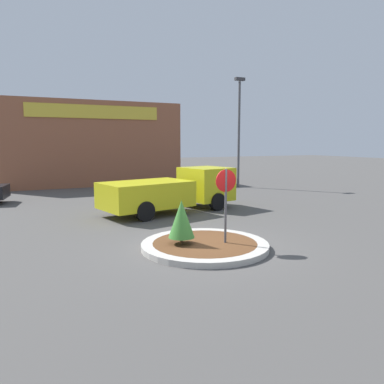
{
  "coord_description": "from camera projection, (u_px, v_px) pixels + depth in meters",
  "views": [
    {
      "loc": [
        -4.91,
        -9.59,
        3.12
      ],
      "look_at": [
        0.88,
        2.78,
        1.3
      ],
      "focal_mm": 35.0,
      "sensor_mm": 36.0,
      "label": 1
    }
  ],
  "objects": [
    {
      "name": "ground_plane",
      "position": [
        205.0,
        248.0,
        11.09
      ],
      "size": [
        120.0,
        120.0,
        0.0
      ],
      "primitive_type": "plane",
      "color": "#514F4C"
    },
    {
      "name": "traffic_island",
      "position": [
        205.0,
        245.0,
        11.07
      ],
      "size": [
        3.77,
        3.77,
        0.17
      ],
      "color": "#BCB7AD",
      "rests_on": "ground_plane"
    },
    {
      "name": "stop_sign",
      "position": [
        226.0,
        194.0,
        10.88
      ],
      "size": [
        0.66,
        0.07,
        2.35
      ],
      "color": "#4C4C51",
      "rests_on": "ground_plane"
    },
    {
      "name": "island_shrub",
      "position": [
        181.0,
        219.0,
        10.83
      ],
      "size": [
        0.77,
        0.77,
        1.29
      ],
      "color": "brown",
      "rests_on": "traffic_island"
    },
    {
      "name": "utility_truck",
      "position": [
        173.0,
        190.0,
        16.78
      ],
      "size": [
        6.52,
        3.5,
        1.91
      ],
      "rotation": [
        0.0,
        0.0,
        0.23
      ],
      "color": "gold",
      "rests_on": "ground_plane"
    },
    {
      "name": "storefront_building",
      "position": [
        88.0,
        144.0,
        28.43
      ],
      "size": [
        12.69,
        6.07,
        5.98
      ],
      "color": "#93563D",
      "rests_on": "ground_plane"
    },
    {
      "name": "light_pole",
      "position": [
        239.0,
        125.0,
        25.61
      ],
      "size": [
        0.7,
        0.3,
        7.44
      ],
      "color": "#4C4C51",
      "rests_on": "ground_plane"
    }
  ]
}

